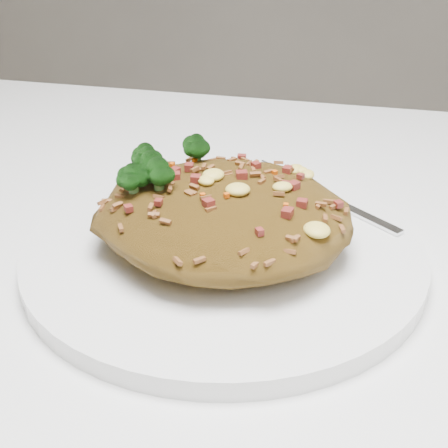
{
  "coord_description": "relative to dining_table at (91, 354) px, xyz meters",
  "views": [
    {
      "loc": [
        0.19,
        -0.35,
        0.99
      ],
      "look_at": [
        0.1,
        0.02,
        0.78
      ],
      "focal_mm": 50.0,
      "sensor_mm": 36.0,
      "label": 1
    }
  ],
  "objects": [
    {
      "name": "fork",
      "position": [
        0.17,
        0.11,
        0.11
      ],
      "size": [
        0.14,
        0.11,
        0.0
      ],
      "rotation": [
        0.0,
        0.0,
        -0.67
      ],
      "color": "silver",
      "rests_on": "plate"
    },
    {
      "name": "fried_rice",
      "position": [
        0.1,
        0.02,
        0.13
      ],
      "size": [
        0.18,
        0.16,
        0.07
      ],
      "color": "brown",
      "rests_on": "plate"
    },
    {
      "name": "plate",
      "position": [
        0.1,
        0.02,
        0.1
      ],
      "size": [
        0.28,
        0.28,
        0.01
      ],
      "primitive_type": "cylinder",
      "color": "white",
      "rests_on": "dining_table"
    },
    {
      "name": "dining_table",
      "position": [
        0.0,
        0.0,
        0.0
      ],
      "size": [
        1.2,
        0.8,
        0.75
      ],
      "color": "white",
      "rests_on": "ground"
    }
  ]
}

